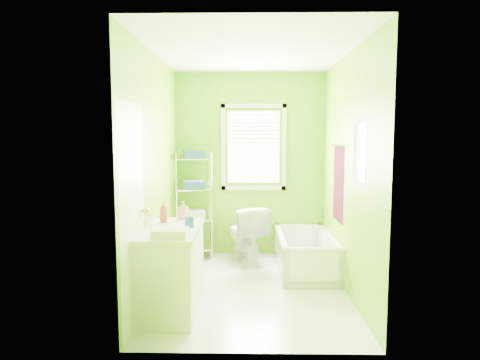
{
  "coord_description": "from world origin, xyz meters",
  "views": [
    {
      "loc": [
        -0.04,
        -4.66,
        1.71
      ],
      "look_at": [
        -0.12,
        0.25,
        1.2
      ],
      "focal_mm": 32.0,
      "sensor_mm": 36.0,
      "label": 1
    }
  ],
  "objects_px": {
    "toilet": "(246,234)",
    "vanity": "(171,266)",
    "wire_shelf_unit": "(195,193)",
    "bathtub": "(305,258)"
  },
  "relations": [
    {
      "from": "vanity",
      "to": "toilet",
      "type": "bearing_deg",
      "value": 65.66
    },
    {
      "from": "wire_shelf_unit",
      "to": "bathtub",
      "type": "bearing_deg",
      "value": -19.85
    },
    {
      "from": "bathtub",
      "to": "vanity",
      "type": "distance_m",
      "value": 1.98
    },
    {
      "from": "toilet",
      "to": "wire_shelf_unit",
      "type": "height_order",
      "value": "wire_shelf_unit"
    },
    {
      "from": "bathtub",
      "to": "toilet",
      "type": "xyz_separation_m",
      "value": [
        -0.76,
        0.33,
        0.24
      ]
    },
    {
      "from": "toilet",
      "to": "vanity",
      "type": "height_order",
      "value": "vanity"
    },
    {
      "from": "toilet",
      "to": "vanity",
      "type": "relative_size",
      "value": 0.72
    },
    {
      "from": "bathtub",
      "to": "wire_shelf_unit",
      "type": "distance_m",
      "value": 1.74
    },
    {
      "from": "bathtub",
      "to": "wire_shelf_unit",
      "type": "xyz_separation_m",
      "value": [
        -1.47,
        0.53,
        0.76
      ]
    },
    {
      "from": "vanity",
      "to": "wire_shelf_unit",
      "type": "xyz_separation_m",
      "value": [
        0.02,
        1.81,
        0.48
      ]
    }
  ]
}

